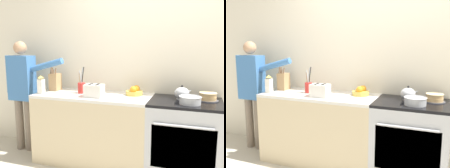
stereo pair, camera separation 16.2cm
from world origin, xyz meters
The scene contains 12 objects.
wall_back centered at (0.00, 0.65, 1.30)m, with size 8.00×0.04×2.60m.
counter_cabinet centered at (-0.75, 0.31, 0.44)m, with size 1.45×0.63×0.88m.
stove_range centered at (0.36, 0.31, 0.44)m, with size 0.78×0.66×0.88m.
layer_cake centered at (0.59, 0.41, 0.93)m, with size 0.23×0.23×0.09m.
tea_kettle centered at (0.31, 0.39, 0.95)m, with size 0.20×0.17×0.16m.
mixing_bowl centered at (0.41, 0.19, 0.93)m, with size 0.23×0.23×0.08m.
knife_block centered at (-1.35, 0.40, 1.00)m, with size 0.12×0.15×0.32m.
utensil_crock centered at (-0.92, 0.34, 0.96)m, with size 0.09×0.09×0.34m.
fruit_bowl centered at (-0.25, 0.44, 0.93)m, with size 0.21×0.21×0.12m.
toaster centered at (-0.68, 0.18, 0.96)m, with size 0.23×0.16×0.16m.
milk_carton centered at (-1.39, 0.15, 0.99)m, with size 0.07×0.07×0.23m.
person_baker centered at (-1.82, 0.33, 0.92)m, with size 0.90×0.20×1.54m.
Camera 2 is at (0.61, -2.44, 1.52)m, focal length 40.00 mm.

